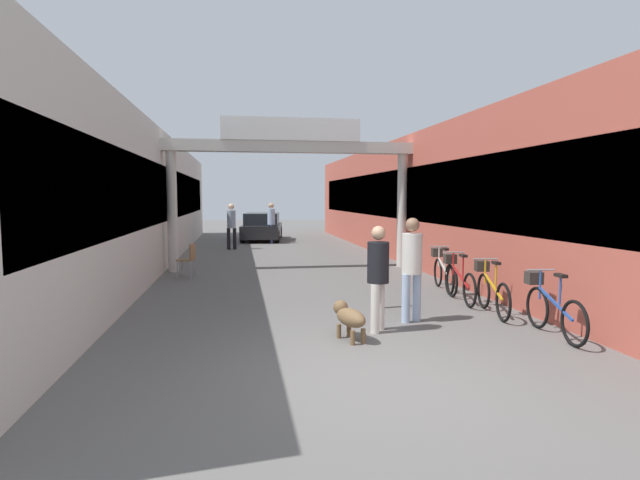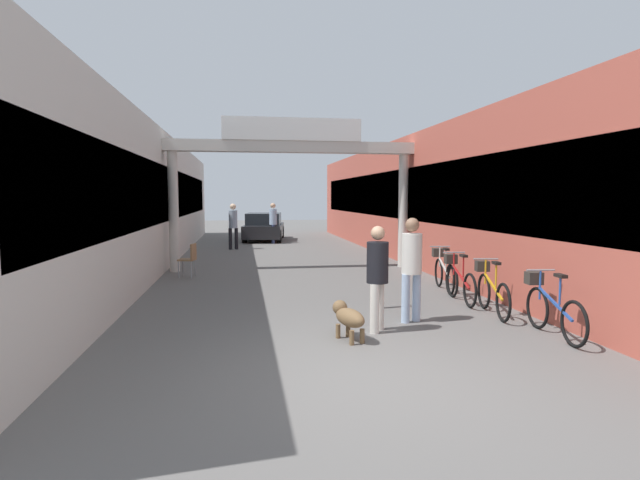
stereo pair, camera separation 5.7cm
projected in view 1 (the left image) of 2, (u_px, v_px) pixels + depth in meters
The scene contains 16 objects.
ground_plane at pixel (370, 377), 5.86m from camera, with size 80.00×80.00×0.00m, color #605E5B.
storefront_left at pixel (123, 200), 15.69m from camera, with size 3.00×26.00×4.00m.
storefront_right at pixel (431, 200), 17.32m from camera, with size 3.00×26.00×4.00m.
arcade_sign_gateway at pixel (291, 163), 14.35m from camera, with size 7.40×0.47×4.34m.
pedestrian_with_dog at pixel (378, 272), 7.76m from camera, with size 0.47×0.47×1.66m.
pedestrian_companion at pixel (412, 262), 8.37m from camera, with size 0.44×0.44×1.76m.
pedestrian_carrying_crate at pixel (231, 223), 20.00m from camera, with size 0.38×0.34×1.84m.
pedestrian_elderly_walking at pixel (271, 220), 22.56m from camera, with size 0.35×0.39×1.83m.
dog_on_leash at pixel (349, 317), 7.36m from camera, with size 0.49×0.79×0.55m.
bicycle_blue_nearest at pixel (551, 307), 7.61m from camera, with size 0.46×1.69×0.98m.
bicycle_orange_second at pixel (491, 290), 9.02m from camera, with size 0.46×1.68×0.98m.
bicycle_red_third at pixel (459, 280), 10.10m from camera, with size 0.46×1.69×0.98m.
bicycle_silver_farthest at pixel (442, 271), 11.34m from camera, with size 0.46×1.68×0.98m.
bollard_post_metal at pixel (378, 279), 9.41m from camera, with size 0.10×0.10×1.12m.
cafe_chair_wood_nearer at pixel (189, 257), 13.03m from camera, with size 0.48×0.48×0.89m.
parked_car_black at pixel (262, 227), 24.28m from camera, with size 2.23×4.19×1.33m.
Camera 1 is at (-1.50, -5.53, 2.11)m, focal length 28.00 mm.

